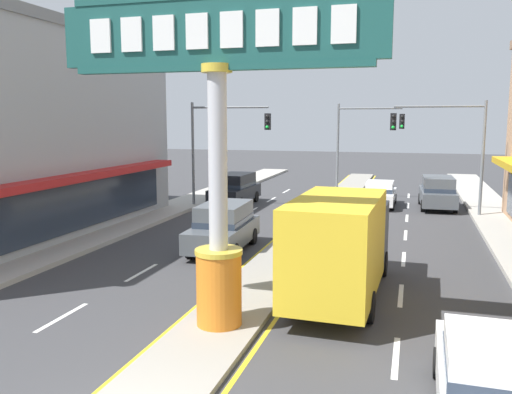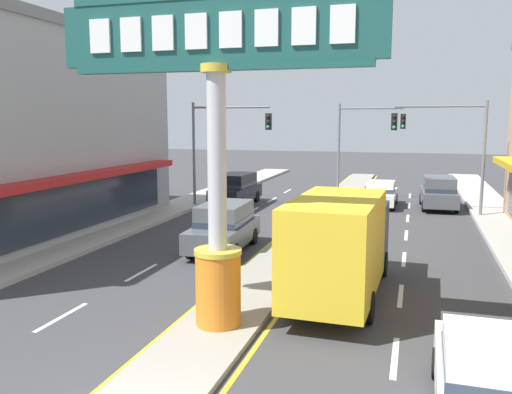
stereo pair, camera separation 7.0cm
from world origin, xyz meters
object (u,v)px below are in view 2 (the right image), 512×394
object	(u,v)px
traffic_light_left_side	(221,136)
sedan_near_left_lane	(381,194)
traffic_light_median_far	(362,136)
box_truck_near_right_lane	(341,243)
suv_far_left_oncoming	(236,189)
suv_far_right_lane	(439,192)
traffic_light_right_side	(449,138)
suv_mid_left_lane	(224,226)
sedan_kerb_right	(490,378)
district_sign	(217,140)

from	to	relation	value
traffic_light_left_side	sedan_near_left_lane	distance (m)	10.16
traffic_light_median_far	box_truck_near_right_lane	distance (m)	19.80
suv_far_left_oncoming	box_truck_near_right_lane	bearing A→B (deg)	-61.72
box_truck_near_right_lane	suv_far_right_lane	world-z (taller)	box_truck_near_right_lane
traffic_light_left_side	traffic_light_right_side	world-z (taller)	same
traffic_light_left_side	suv_mid_left_lane	xyz separation A→B (m)	(3.58, -9.57, -3.26)
sedan_near_left_lane	sedan_kerb_right	xyz separation A→B (m)	(3.30, -23.32, 0.00)
suv_far_right_lane	sedan_near_left_lane	xyz separation A→B (m)	(-3.30, -0.14, -0.20)
district_sign	traffic_light_left_side	xyz separation A→B (m)	(-6.25, 17.36, -0.49)
traffic_light_median_far	suv_far_left_oncoming	xyz separation A→B (m)	(-7.26, -3.65, -3.21)
district_sign	traffic_light_median_far	size ratio (longest dim) A/B	1.29
suv_far_right_lane	sedan_kerb_right	distance (m)	23.46
suv_far_left_oncoming	sedan_kerb_right	xyz separation A→B (m)	(11.93, -21.64, -0.20)
district_sign	sedan_near_left_lane	distance (m)	21.32
suv_mid_left_lane	suv_far_left_oncoming	distance (m)	11.79
district_sign	box_truck_near_right_lane	bearing A→B (deg)	50.37
district_sign	suv_far_right_lane	bearing A→B (deg)	74.07
traffic_light_right_side	sedan_kerb_right	xyz separation A→B (m)	(-0.29, -20.84, -3.46)
suv_mid_left_lane	sedan_kerb_right	distance (m)	13.47
suv_far_left_oncoming	sedan_kerb_right	world-z (taller)	suv_far_left_oncoming
traffic_light_left_side	traffic_light_median_far	distance (m)	9.28
traffic_light_left_side	suv_mid_left_lane	size ratio (longest dim) A/B	1.33
sedan_near_left_lane	suv_mid_left_lane	world-z (taller)	suv_mid_left_lane
district_sign	traffic_light_right_side	size ratio (longest dim) A/B	1.29
suv_far_right_lane	sedan_kerb_right	xyz separation A→B (m)	(-0.00, -23.46, -0.20)
suv_far_right_lane	suv_mid_left_lane	distance (m)	15.72
traffic_light_left_side	traffic_light_right_side	xyz separation A→B (m)	(12.51, 0.94, 0.00)
suv_far_left_oncoming	sedan_kerb_right	size ratio (longest dim) A/B	1.08
traffic_light_right_side	box_truck_near_right_lane	xyz separation A→B (m)	(-3.64, -15.15, -2.55)
traffic_light_left_side	traffic_light_median_far	size ratio (longest dim) A/B	1.00
district_sign	box_truck_near_right_lane	world-z (taller)	district_sign
traffic_light_right_side	sedan_kerb_right	bearing A→B (deg)	-90.79
traffic_light_left_side	suv_far_left_oncoming	distance (m)	3.71
traffic_light_right_side	box_truck_near_right_lane	distance (m)	15.78
suv_far_left_oncoming	traffic_light_median_far	bearing A→B (deg)	26.70
suv_far_right_lane	sedan_near_left_lane	size ratio (longest dim) A/B	1.08
traffic_light_median_far	suv_far_right_lane	bearing A→B (deg)	-21.39
suv_far_right_lane	sedan_kerb_right	world-z (taller)	suv_far_right_lane
suv_far_right_lane	sedan_kerb_right	bearing A→B (deg)	-90.01
traffic_light_right_side	district_sign	bearing A→B (deg)	-108.87
suv_mid_left_lane	sedan_kerb_right	bearing A→B (deg)	-50.08
box_truck_near_right_lane	traffic_light_median_far	bearing A→B (deg)	93.86
traffic_light_median_far	suv_mid_left_lane	bearing A→B (deg)	-104.83
sedan_near_left_lane	suv_far_left_oncoming	world-z (taller)	suv_far_left_oncoming
traffic_light_left_side	suv_far_right_lane	size ratio (longest dim) A/B	1.33
traffic_light_median_far	suv_mid_left_lane	size ratio (longest dim) A/B	1.33
traffic_light_median_far	sedan_near_left_lane	xyz separation A→B (m)	(1.38, -1.98, -3.41)
sedan_near_left_lane	traffic_light_median_far	bearing A→B (deg)	124.86
suv_far_right_lane	suv_mid_left_lane	world-z (taller)	same
suv_far_right_lane	suv_mid_left_lane	size ratio (longest dim) A/B	1.00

